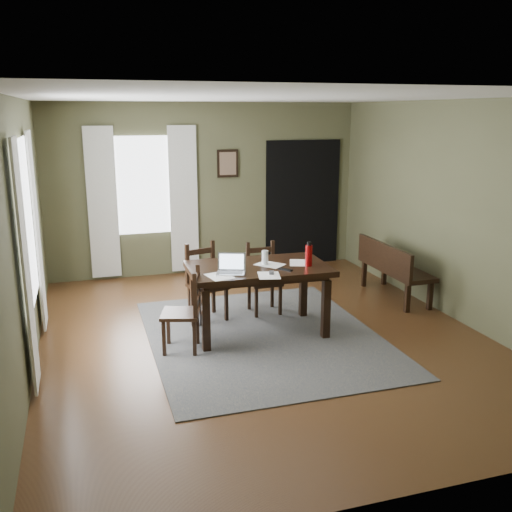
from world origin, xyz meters
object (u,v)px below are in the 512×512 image
object	(u,v)px
chair_back_right	(263,279)
chair_end	(185,311)
dining_table	(258,274)
chair_back_left	(206,283)
water_bottle	(309,255)
bench	(392,265)
laptop	(231,268)

from	to	relation	value
chair_back_right	chair_end	bearing A→B (deg)	-141.76
dining_table	chair_end	world-z (taller)	chair_end
chair_end	chair_back_left	size ratio (longest dim) A/B	0.96
dining_table	chair_end	bearing A→B (deg)	-161.88
chair_back_left	chair_back_right	distance (m)	0.77
water_bottle	chair_back_right	bearing A→B (deg)	108.30
dining_table	bench	distance (m)	2.29
dining_table	chair_end	xyz separation A→B (m)	(-0.92, -0.27, -0.26)
chair_back_left	laptop	world-z (taller)	laptop
chair_end	water_bottle	xyz separation A→B (m)	(1.47, 0.11, 0.49)
chair_back_right	bench	xyz separation A→B (m)	(1.89, 0.02, 0.03)
chair_end	chair_back_right	bearing A→B (deg)	145.25
dining_table	water_bottle	size ratio (longest dim) A/B	5.76
bench	water_bottle	bearing A→B (deg)	118.14
dining_table	chair_back_right	distance (m)	0.78
dining_table	chair_end	distance (m)	0.99
bench	laptop	distance (m)	2.71
laptop	dining_table	bearing A→B (deg)	45.73
chair_end	dining_table	bearing A→B (deg)	123.44
chair_end	chair_back_right	world-z (taller)	chair_end
dining_table	chair_back_left	xyz separation A→B (m)	(-0.49, 0.64, -0.25)
dining_table	laptop	world-z (taller)	laptop
laptop	water_bottle	xyz separation A→B (m)	(0.93, 0.01, 0.08)
chair_end	chair_back_right	size ratio (longest dim) A/B	1.02
chair_back_right	laptop	bearing A→B (deg)	-127.49
chair_end	chair_back_right	distance (m)	1.53
chair_back_right	water_bottle	distance (m)	1.02
chair_end	laptop	bearing A→B (deg)	116.83
chair_end	bench	bearing A→B (deg)	124.29
chair_end	chair_back_left	bearing A→B (deg)	171.97
bench	laptop	bearing A→B (deg)	108.93
chair_back_left	water_bottle	xyz separation A→B (m)	(1.05, -0.81, 0.48)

